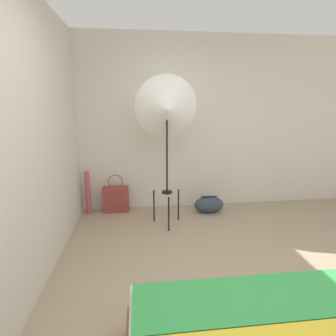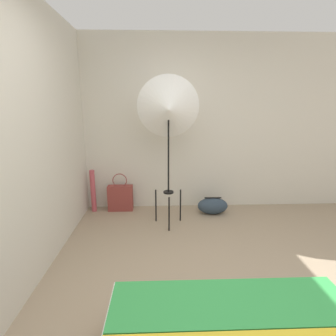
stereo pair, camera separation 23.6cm
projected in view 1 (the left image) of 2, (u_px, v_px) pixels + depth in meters
ground_plane at (243, 336)px, 1.86m from camera, size 14.00×14.00×0.00m
wall_back at (184, 125)px, 4.00m from camera, size 8.00×0.05×2.60m
wall_side_left at (36, 139)px, 2.34m from camera, size 0.05×8.00×2.60m
photo_umbrella at (167, 109)px, 3.24m from camera, size 0.80×0.38×1.97m
tote_bag at (116, 199)px, 3.98m from camera, size 0.38×0.15×0.59m
duffel_bag at (209, 205)px, 3.96m from camera, size 0.45×0.25×0.26m
paper_roll at (88, 193)px, 3.88m from camera, size 0.07×0.07×0.65m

